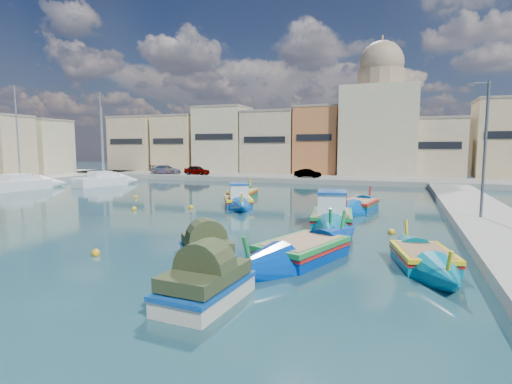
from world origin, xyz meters
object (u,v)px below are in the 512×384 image
at_px(luzzu_blue_cabin, 238,202).
at_px(yacht_midnorth, 114,181).
at_px(tender_far, 206,286).
at_px(church_block, 380,119).
at_px(tender_near, 206,251).
at_px(yacht_north, 111,180).
at_px(luzzu_green, 243,195).
at_px(quay_street_lamp, 484,149).
at_px(luzzu_turquoise_cabin, 332,219).
at_px(luzzu_blue_south, 302,252).
at_px(luzzu_cyan_mid, 359,206).
at_px(yacht_mid, 34,185).
at_px(luzzu_cyan_south, 423,260).

distance_m(luzzu_blue_cabin, yacht_midnorth, 23.23).
bearing_deg(tender_far, luzzu_blue_cabin, 109.82).
height_order(church_block, tender_near, church_block).
bearing_deg(yacht_north, luzzu_green, -21.04).
xyz_separation_m(quay_street_lamp, luzzu_turquoise_cabin, (-7.84, -2.75, -3.96)).
bearing_deg(tender_near, yacht_north, 135.20).
xyz_separation_m(luzzu_blue_cabin, yacht_midnorth, (-20.53, 10.88, 0.12)).
xyz_separation_m(tender_near, tender_far, (1.83, -3.63, 0.03)).
xyz_separation_m(luzzu_blue_south, tender_far, (-1.54, -5.27, 0.20)).
bearing_deg(luzzu_cyan_mid, church_block, 90.88).
xyz_separation_m(luzzu_blue_cabin, yacht_mid, (-25.37, 4.25, 0.12)).
relative_size(tender_near, yacht_mid, 0.29).
bearing_deg(church_block, quay_street_lamp, -77.65).
bearing_deg(luzzu_cyan_mid, luzzu_green, 160.08).
distance_m(church_block, tender_near, 46.61).
relative_size(luzzu_blue_south, tender_near, 2.88).
bearing_deg(church_block, yacht_mid, -140.63).
distance_m(luzzu_cyan_south, tender_far, 8.41).
bearing_deg(luzzu_cyan_mid, luzzu_cyan_south, -74.24).
bearing_deg(yacht_mid, luzzu_blue_south, -26.50).
bearing_deg(tender_near, luzzu_blue_cabin, 107.89).
height_order(luzzu_blue_cabin, luzzu_blue_south, luzzu_blue_cabin).
relative_size(luzzu_turquoise_cabin, yacht_north, 0.99).
height_order(tender_near, yacht_midnorth, yacht_midnorth).
relative_size(church_block, yacht_mid, 1.67).
bearing_deg(luzzu_blue_south, yacht_north, 140.31).
bearing_deg(luzzu_blue_cabin, church_block, 75.51).
bearing_deg(yacht_mid, quay_street_lamp, -8.93).
bearing_deg(yacht_north, luzzu_blue_south, -39.69).
distance_m(luzzu_green, luzzu_cyan_south, 21.73).
bearing_deg(luzzu_cyan_south, yacht_mid, 157.07).
relative_size(luzzu_turquoise_cabin, yacht_mid, 0.86).
distance_m(tender_near, tender_far, 4.06).
distance_m(luzzu_cyan_south, tender_near, 8.15).
xyz_separation_m(luzzu_turquoise_cabin, yacht_midnorth, (-28.35, 15.83, 0.08)).
bearing_deg(luzzu_cyan_south, luzzu_blue_cabin, 136.50).
xyz_separation_m(luzzu_turquoise_cabin, luzzu_blue_south, (0.07, -7.38, -0.09)).
distance_m(luzzu_turquoise_cabin, luzzu_cyan_mid, 6.23).
height_order(luzzu_green, tender_far, luzzu_green).
relative_size(luzzu_turquoise_cabin, luzzu_green, 1.22).
relative_size(church_block, tender_near, 5.76).
height_order(luzzu_blue_cabin, luzzu_cyan_mid, luzzu_blue_cabin).
bearing_deg(luzzu_cyan_south, quay_street_lamp, 70.68).
bearing_deg(luzzu_green, church_block, 69.84).
distance_m(luzzu_turquoise_cabin, tender_near, 9.61).
distance_m(luzzu_cyan_mid, tender_far, 18.96).
xyz_separation_m(church_block, tender_near, (-3.71, -45.78, -7.96)).
relative_size(luzzu_blue_south, yacht_north, 0.96).
bearing_deg(yacht_midnorth, tender_near, -44.79).
height_order(church_block, yacht_midnorth, church_block).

